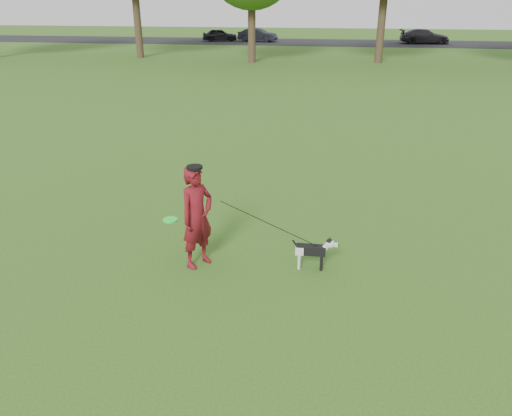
% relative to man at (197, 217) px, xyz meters
% --- Properties ---
extents(ground, '(120.00, 120.00, 0.00)m').
position_rel_man_xyz_m(ground, '(0.99, 0.23, -0.85)').
color(ground, '#285116').
rests_on(ground, ground).
extents(road, '(120.00, 7.00, 0.02)m').
position_rel_man_xyz_m(road, '(0.99, 40.23, -0.84)').
color(road, black).
rests_on(road, ground).
extents(man, '(0.68, 0.74, 1.69)m').
position_rel_man_xyz_m(man, '(0.00, 0.00, 0.00)').
color(man, '#580C1A').
rests_on(man, ground).
extents(dog, '(0.75, 0.15, 0.57)m').
position_rel_man_xyz_m(dog, '(1.87, 0.12, -0.50)').
color(dog, black).
rests_on(dog, ground).
extents(car_left, '(3.37, 2.02, 1.07)m').
position_rel_man_xyz_m(car_left, '(-8.18, 40.23, -0.29)').
color(car_left, black).
rests_on(car_left, road).
extents(car_mid, '(3.65, 1.85, 1.15)m').
position_rel_man_xyz_m(car_mid, '(-4.68, 40.23, -0.25)').
color(car_mid, black).
rests_on(car_mid, road).
extents(car_right, '(4.21, 1.77, 1.21)m').
position_rel_man_xyz_m(car_right, '(9.96, 40.23, -0.22)').
color(car_right, black).
rests_on(car_right, road).
extents(man_held_items, '(2.51, 0.34, 1.32)m').
position_rel_man_xyz_m(man_held_items, '(1.17, 0.03, -0.06)').
color(man_held_items, '#1FFC38').
rests_on(man_held_items, ground).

